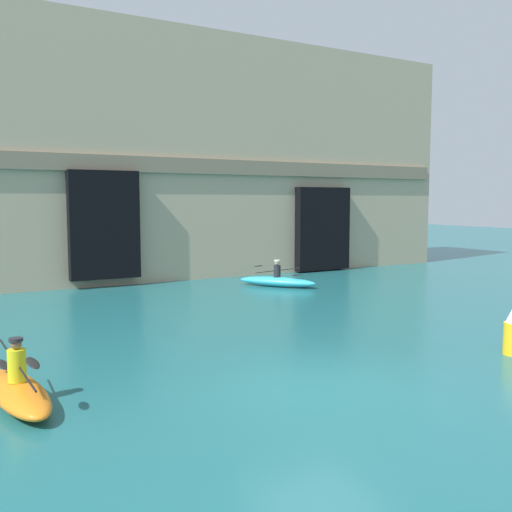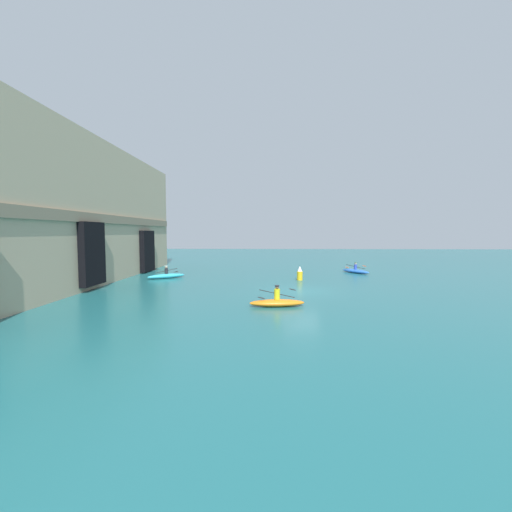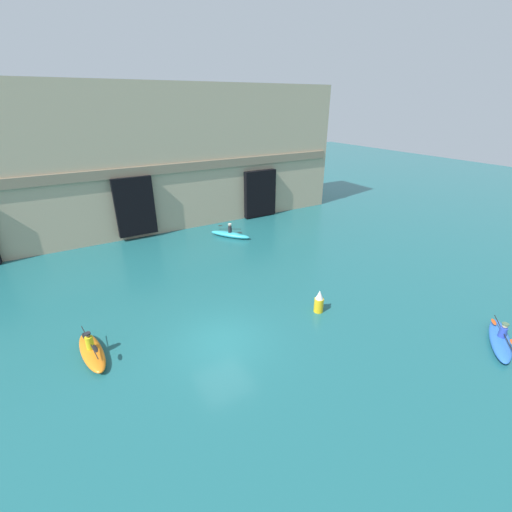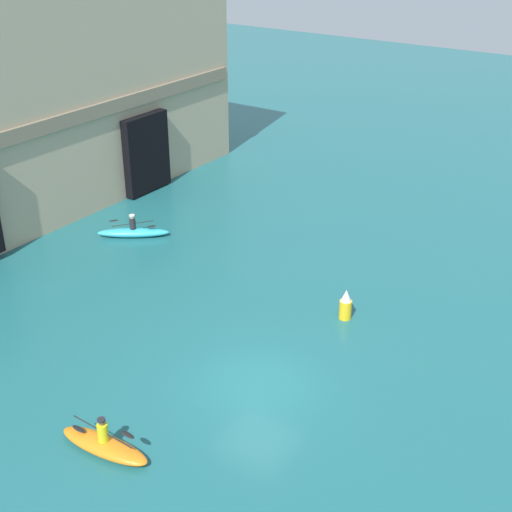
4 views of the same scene
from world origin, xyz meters
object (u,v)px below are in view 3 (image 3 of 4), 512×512
at_px(kayak_blue, 500,339).
at_px(kayak_cyan, 230,234).
at_px(kayak_orange, 92,351).
at_px(marker_buoy, 319,302).

relative_size(kayak_blue, kayak_cyan, 1.06).
distance_m(kayak_orange, kayak_cyan, 14.77).
xyz_separation_m(kayak_cyan, marker_buoy, (-0.78, -11.78, 0.33)).
bearing_deg(kayak_blue, kayak_cyan, -108.02).
height_order(kayak_orange, kayak_blue, kayak_orange).
relative_size(kayak_orange, kayak_blue, 0.93).
bearing_deg(kayak_blue, kayak_orange, -60.11).
height_order(kayak_orange, marker_buoy, marker_buoy).
height_order(kayak_orange, kayak_cyan, kayak_orange).
distance_m(kayak_orange, kayak_blue, 17.91).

